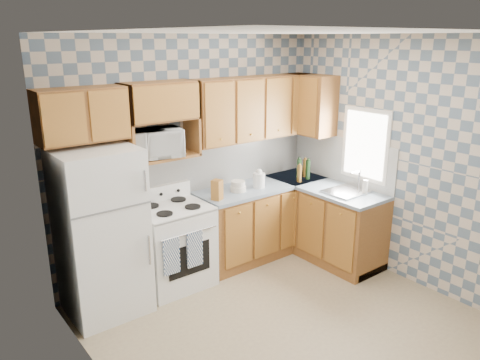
{
  "coord_description": "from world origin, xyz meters",
  "views": [
    {
      "loc": [
        -2.78,
        -2.9,
        2.66
      ],
      "look_at": [
        0.05,
        0.75,
        1.25
      ],
      "focal_mm": 35.0,
      "sensor_mm": 36.0,
      "label": 1
    }
  ],
  "objects_px": {
    "stove_body": "(174,247)",
    "refrigerator": "(101,233)",
    "electric_kettle": "(259,180)",
    "microwave": "(155,143)"
  },
  "relations": [
    {
      "from": "microwave",
      "to": "refrigerator",
      "type": "bearing_deg",
      "value": -153.83
    },
    {
      "from": "refrigerator",
      "to": "electric_kettle",
      "type": "distance_m",
      "value": 1.99
    },
    {
      "from": "stove_body",
      "to": "electric_kettle",
      "type": "relative_size",
      "value": 4.99
    },
    {
      "from": "stove_body",
      "to": "electric_kettle",
      "type": "bearing_deg",
      "value": -2.63
    },
    {
      "from": "stove_body",
      "to": "refrigerator",
      "type": "bearing_deg",
      "value": -178.22
    },
    {
      "from": "refrigerator",
      "to": "stove_body",
      "type": "relative_size",
      "value": 1.87
    },
    {
      "from": "refrigerator",
      "to": "stove_body",
      "type": "xyz_separation_m",
      "value": [
        0.8,
        0.03,
        -0.39
      ]
    },
    {
      "from": "refrigerator",
      "to": "electric_kettle",
      "type": "height_order",
      "value": "refrigerator"
    },
    {
      "from": "microwave",
      "to": "electric_kettle",
      "type": "distance_m",
      "value": 1.4
    },
    {
      "from": "stove_body",
      "to": "microwave",
      "type": "height_order",
      "value": "microwave"
    }
  ]
}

